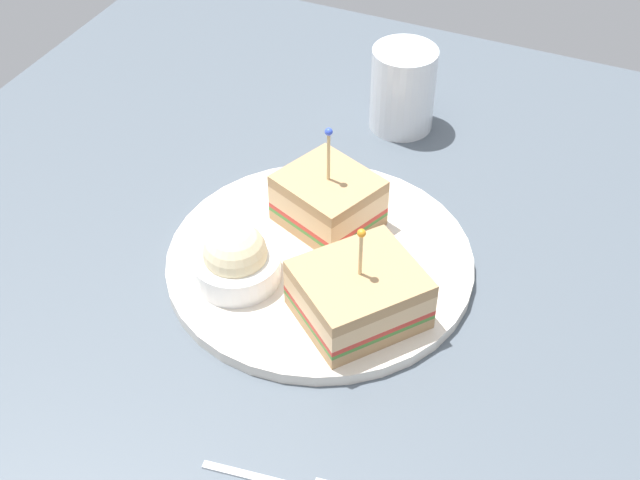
# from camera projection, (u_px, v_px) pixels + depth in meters

# --- Properties ---
(ground_plane) EXTENTS (0.91, 0.91, 0.02)m
(ground_plane) POSITION_uv_depth(u_px,v_px,m) (320.00, 274.00, 0.79)
(ground_plane) COLOR #4C5660
(plate) EXTENTS (0.27, 0.27, 0.01)m
(plate) POSITION_uv_depth(u_px,v_px,m) (320.00, 261.00, 0.78)
(plate) COLOR silver
(plate) RESTS_ON ground_plane
(sandwich_half_front) EXTENTS (0.12, 0.13, 0.09)m
(sandwich_half_front) POSITION_uv_depth(u_px,v_px,m) (359.00, 294.00, 0.71)
(sandwich_half_front) COLOR tan
(sandwich_half_front) RESTS_ON plate
(sandwich_half_back) EXTENTS (0.10, 0.10, 0.10)m
(sandwich_half_back) POSITION_uv_depth(u_px,v_px,m) (328.00, 200.00, 0.80)
(sandwich_half_back) COLOR tan
(sandwich_half_back) RESTS_ON plate
(coleslaw_bowl) EXTENTS (0.08, 0.08, 0.06)m
(coleslaw_bowl) POSITION_uv_depth(u_px,v_px,m) (236.00, 259.00, 0.75)
(coleslaw_bowl) COLOR white
(coleslaw_bowl) RESTS_ON plate
(drink_glass) EXTENTS (0.07, 0.07, 0.09)m
(drink_glass) POSITION_uv_depth(u_px,v_px,m) (403.00, 92.00, 0.92)
(drink_glass) COLOR beige
(drink_glass) RESTS_ON ground_plane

